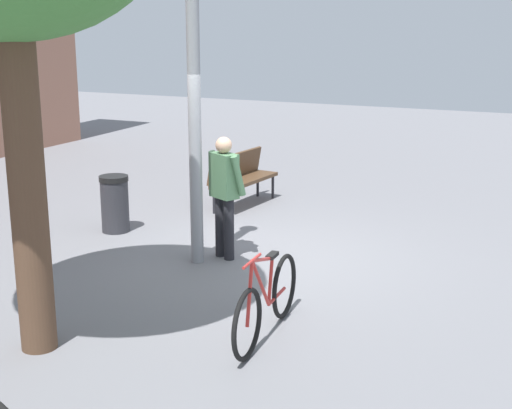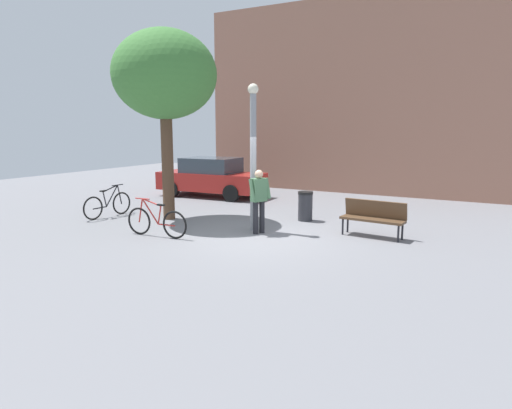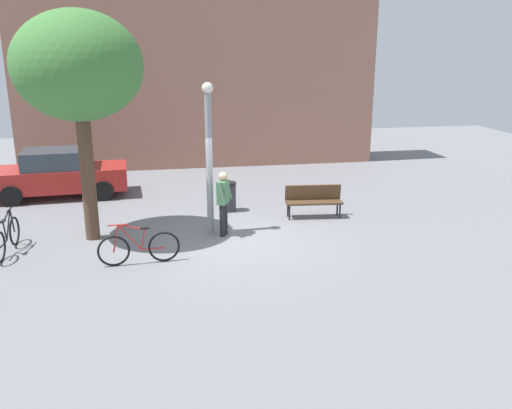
{
  "view_description": "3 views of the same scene",
  "coord_description": "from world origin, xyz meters",
  "px_view_note": "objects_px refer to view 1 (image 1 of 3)",
  "views": [
    {
      "loc": [
        -8.66,
        -4.02,
        3.17
      ],
      "look_at": [
        -0.75,
        -0.31,
        0.95
      ],
      "focal_mm": 51.17,
      "sensor_mm": 36.0,
      "label": 1
    },
    {
      "loc": [
        5.35,
        -9.82,
        2.76
      ],
      "look_at": [
        -0.44,
        0.65,
        0.71
      ],
      "focal_mm": 31.96,
      "sensor_mm": 36.0,
      "label": 2
    },
    {
      "loc": [
        -1.81,
        -12.66,
        4.64
      ],
      "look_at": [
        0.59,
        0.24,
        0.83
      ],
      "focal_mm": 37.78,
      "sensor_mm": 36.0,
      "label": 3
    }
  ],
  "objects_px": {
    "lamppost": "(194,103)",
    "person_by_lamppost": "(224,189)",
    "park_bench": "(241,175)",
    "trash_bin": "(115,204)",
    "bicycle_red": "(267,302)"
  },
  "relations": [
    {
      "from": "lamppost",
      "to": "person_by_lamppost",
      "type": "bearing_deg",
      "value": -39.43
    },
    {
      "from": "person_by_lamppost",
      "to": "park_bench",
      "type": "xyz_separation_m",
      "value": [
        2.71,
        1.1,
        -0.42
      ]
    },
    {
      "from": "lamppost",
      "to": "park_bench",
      "type": "bearing_deg",
      "value": 15.6
    },
    {
      "from": "trash_bin",
      "to": "park_bench",
      "type": "bearing_deg",
      "value": -23.88
    },
    {
      "from": "person_by_lamppost",
      "to": "park_bench",
      "type": "height_order",
      "value": "person_by_lamppost"
    },
    {
      "from": "person_by_lamppost",
      "to": "trash_bin",
      "type": "bearing_deg",
      "value": 78.85
    },
    {
      "from": "person_by_lamppost",
      "to": "bicycle_red",
      "type": "xyz_separation_m",
      "value": [
        -2.1,
        -1.58,
        -0.58
      ]
    },
    {
      "from": "trash_bin",
      "to": "person_by_lamppost",
      "type": "bearing_deg",
      "value": -101.15
    },
    {
      "from": "lamppost",
      "to": "park_bench",
      "type": "height_order",
      "value": "lamppost"
    },
    {
      "from": "person_by_lamppost",
      "to": "lamppost",
      "type": "bearing_deg",
      "value": 140.57
    },
    {
      "from": "bicycle_red",
      "to": "trash_bin",
      "type": "distance_m",
      "value": 4.47
    },
    {
      "from": "park_bench",
      "to": "person_by_lamppost",
      "type": "bearing_deg",
      "value": -157.89
    },
    {
      "from": "park_bench",
      "to": "trash_bin",
      "type": "distance_m",
      "value": 2.51
    },
    {
      "from": "bicycle_red",
      "to": "person_by_lamppost",
      "type": "bearing_deg",
      "value": 36.84
    },
    {
      "from": "park_bench",
      "to": "bicycle_red",
      "type": "relative_size",
      "value": 0.91
    }
  ]
}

